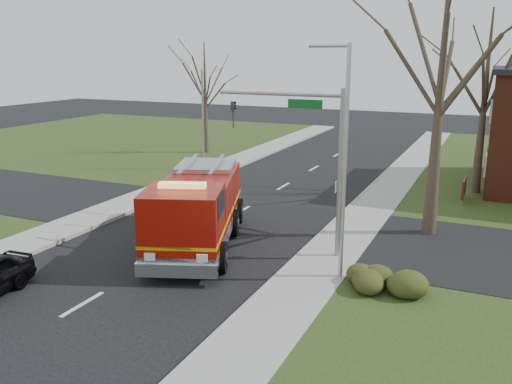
% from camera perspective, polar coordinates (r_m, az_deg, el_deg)
% --- Properties ---
extents(ground, '(120.00, 120.00, 0.00)m').
position_cam_1_polar(ground, '(23.53, -8.03, -5.78)').
color(ground, black).
rests_on(ground, ground).
extents(sidewalk_right, '(2.40, 80.00, 0.15)m').
position_cam_1_polar(sidewalk_right, '(21.02, 6.55, -8.02)').
color(sidewalk_right, '#9A9A94').
rests_on(sidewalk_right, ground).
extents(sidewalk_left, '(2.40, 80.00, 0.15)m').
position_cam_1_polar(sidewalk_left, '(27.20, -19.17, -3.50)').
color(sidewalk_left, '#9A9A94').
rests_on(sidewalk_left, ground).
extents(health_center_sign, '(0.12, 2.00, 1.40)m').
position_cam_1_polar(health_center_sign, '(31.91, 21.04, 0.41)').
color(health_center_sign, '#57141C').
rests_on(health_center_sign, ground).
extents(hedge_corner, '(2.80, 2.00, 0.90)m').
position_cam_1_polar(hedge_corner, '(19.32, 13.67, -8.80)').
color(hedge_corner, '#2C3613').
rests_on(hedge_corner, lawn_right).
extents(bare_tree_near, '(6.00, 6.00, 12.00)m').
position_cam_1_polar(bare_tree_near, '(24.70, 19.00, 12.14)').
color(bare_tree_near, '#3A2E22').
rests_on(bare_tree_near, ground).
extents(bare_tree_far, '(5.25, 5.25, 10.50)m').
position_cam_1_polar(bare_tree_far, '(33.61, 23.07, 10.59)').
color(bare_tree_far, '#3A2E22').
rests_on(bare_tree_far, ground).
extents(bare_tree_left, '(4.50, 4.50, 9.00)m').
position_cam_1_polar(bare_tree_left, '(44.47, -5.40, 11.11)').
color(bare_tree_left, '#3A2E22').
rests_on(bare_tree_left, ground).
extents(traffic_signal_mast, '(5.29, 0.18, 6.80)m').
position_cam_1_polar(traffic_signal_mast, '(21.45, 5.63, 5.34)').
color(traffic_signal_mast, gray).
rests_on(traffic_signal_mast, ground).
extents(streetlight_pole, '(1.48, 0.16, 8.40)m').
position_cam_1_polar(streetlight_pole, '(19.03, 9.16, 3.60)').
color(streetlight_pole, '#B7BABF').
rests_on(streetlight_pole, ground).
extents(utility_pole_far, '(0.14, 0.14, 7.00)m').
position_cam_1_polar(utility_pole_far, '(37.88, -5.61, 7.41)').
color(utility_pole_far, gray).
rests_on(utility_pole_far, ground).
extents(fire_engine, '(5.73, 9.03, 3.45)m').
position_cam_1_polar(fire_engine, '(23.11, -6.30, -2.02)').
color(fire_engine, '#920F06').
rests_on(fire_engine, ground).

